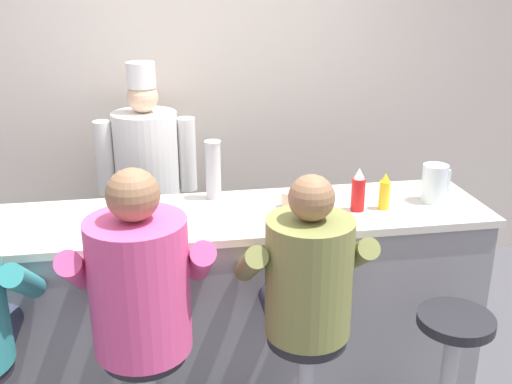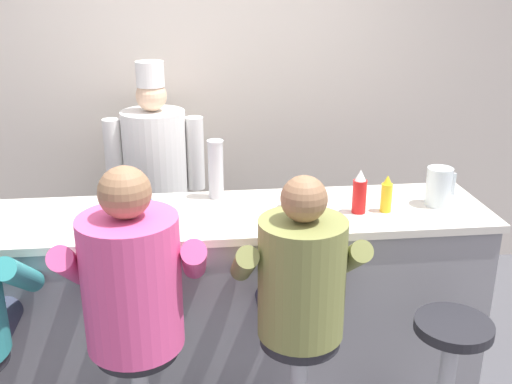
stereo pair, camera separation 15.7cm
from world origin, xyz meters
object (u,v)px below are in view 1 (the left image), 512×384
object	(u,v)px
diner_seated_pink	(141,292)
empty_stool_round	(451,356)
hot_sauce_bottle_orange	(296,208)
coffee_mug_blue	(138,207)
ketchup_bottle_red	(358,191)
breakfast_plate	(152,227)
cook_in_whites_near	(148,177)
diner_seated_olive	(307,285)
water_pitcher_clear	(434,183)
mustard_bottle_yellow	(384,192)
coffee_mug_tan	(289,199)
cup_stack_steel	(213,170)

from	to	relation	value
diner_seated_pink	empty_stool_round	world-z (taller)	diner_seated_pink
hot_sauce_bottle_orange	coffee_mug_blue	xyz separation A→B (m)	(-0.78, 0.18, -0.01)
ketchup_bottle_red	diner_seated_pink	xyz separation A→B (m)	(-1.12, -0.53, -0.19)
breakfast_plate	coffee_mug_blue	bearing A→B (deg)	108.44
breakfast_plate	coffee_mug_blue	world-z (taller)	coffee_mug_blue
breakfast_plate	cook_in_whites_near	xyz separation A→B (m)	(-0.03, 1.10, -0.11)
hot_sauce_bottle_orange	diner_seated_olive	world-z (taller)	diner_seated_olive
coffee_mug_blue	diner_seated_pink	xyz separation A→B (m)	(0.01, -0.65, -0.13)
water_pitcher_clear	breakfast_plate	bearing A→B (deg)	-174.83
mustard_bottle_yellow	empty_stool_round	distance (m)	0.87
coffee_mug_blue	diner_seated_olive	size ratio (longest dim) A/B	0.09
diner_seated_olive	cook_in_whites_near	xyz separation A→B (m)	(-0.69, 1.55, 0.02)
water_pitcher_clear	mustard_bottle_yellow	bearing A→B (deg)	-169.11
hot_sauce_bottle_orange	diner_seated_olive	xyz separation A→B (m)	(-0.06, -0.47, -0.18)
breakfast_plate	coffee_mug_blue	size ratio (longest dim) A/B	1.91
coffee_mug_tan	diner_seated_pink	distance (m)	1.01
cup_stack_steel	empty_stool_round	distance (m)	1.53
breakfast_plate	cook_in_whites_near	size ratio (longest dim) A/B	0.14
coffee_mug_blue	cup_stack_steel	distance (m)	0.46
hot_sauce_bottle_orange	coffee_mug_blue	distance (m)	0.80
empty_stool_round	coffee_mug_blue	bearing A→B (deg)	154.67
diner_seated_pink	hot_sauce_bottle_orange	bearing A→B (deg)	31.07
diner_seated_olive	empty_stool_round	bearing A→B (deg)	-2.52
water_pitcher_clear	empty_stool_round	xyz separation A→B (m)	(-0.13, -0.62, -0.65)
water_pitcher_clear	diner_seated_olive	distance (m)	1.06
ketchup_bottle_red	diner_seated_olive	bearing A→B (deg)	-127.14
mustard_bottle_yellow	breakfast_plate	distance (m)	1.21
hot_sauce_bottle_orange	diner_seated_pink	world-z (taller)	diner_seated_pink
diner_seated_olive	empty_stool_round	distance (m)	0.84
water_pitcher_clear	coffee_mug_tan	world-z (taller)	water_pitcher_clear
mustard_bottle_yellow	diner_seated_olive	bearing A→B (deg)	-135.89
ketchup_bottle_red	coffee_mug_blue	world-z (taller)	ketchup_bottle_red
coffee_mug_blue	diner_seated_olive	bearing A→B (deg)	-41.85
coffee_mug_tan	cup_stack_steel	distance (m)	0.45
water_pitcher_clear	breakfast_plate	size ratio (longest dim) A/B	0.89
ketchup_bottle_red	water_pitcher_clear	world-z (taller)	ketchup_bottle_red
breakfast_plate	diner_seated_olive	xyz separation A→B (m)	(0.66, -0.45, -0.13)
mustard_bottle_yellow	diner_seated_olive	distance (m)	0.79
mustard_bottle_yellow	coffee_mug_tan	bearing A→B (deg)	167.38
diner_seated_pink	diner_seated_olive	bearing A→B (deg)	-0.30
ketchup_bottle_red	hot_sauce_bottle_orange	bearing A→B (deg)	-169.72
coffee_mug_tan	mustard_bottle_yellow	bearing A→B (deg)	-12.62
water_pitcher_clear	coffee_mug_blue	world-z (taller)	water_pitcher_clear
mustard_bottle_yellow	breakfast_plate	xyz separation A→B (m)	(-1.21, -0.08, -0.08)
mustard_bottle_yellow	empty_stool_round	world-z (taller)	mustard_bottle_yellow
breakfast_plate	cook_in_whites_near	bearing A→B (deg)	91.44
ketchup_bottle_red	breakfast_plate	distance (m)	1.07
ketchup_bottle_red	cup_stack_steel	world-z (taller)	cup_stack_steel
water_pitcher_clear	empty_stool_round	bearing A→B (deg)	-102.30
mustard_bottle_yellow	cup_stack_steel	size ratio (longest dim) A/B	0.61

